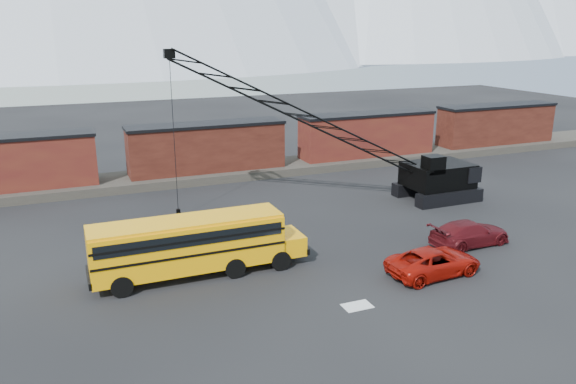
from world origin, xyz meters
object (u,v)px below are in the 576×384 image
at_px(school_bus, 194,244).
at_px(crawler_crane, 311,120).
at_px(red_pickup, 434,262).
at_px(maroon_suv, 470,233).

relative_size(school_bus, crawler_crane, 0.51).
relative_size(school_bus, red_pickup, 2.20).
bearing_deg(crawler_crane, maroon_suv, -60.41).
bearing_deg(school_bus, maroon_suv, -7.30).
height_order(school_bus, crawler_crane, crawler_crane).
xyz_separation_m(school_bus, red_pickup, (11.83, -4.82, -1.06)).
bearing_deg(crawler_crane, school_bus, -141.76).
bearing_deg(red_pickup, school_bus, 64.38).
height_order(red_pickup, crawler_crane, crawler_crane).
height_order(red_pickup, maroon_suv, maroon_suv).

